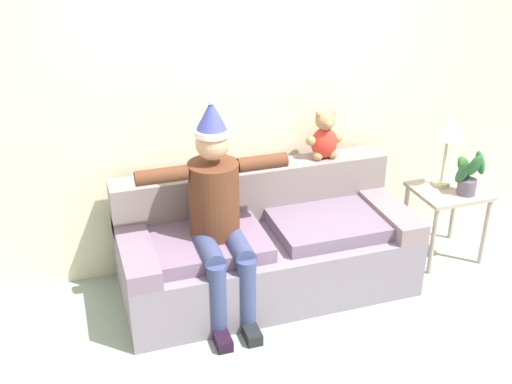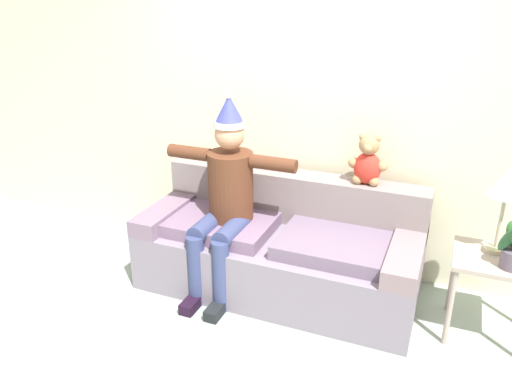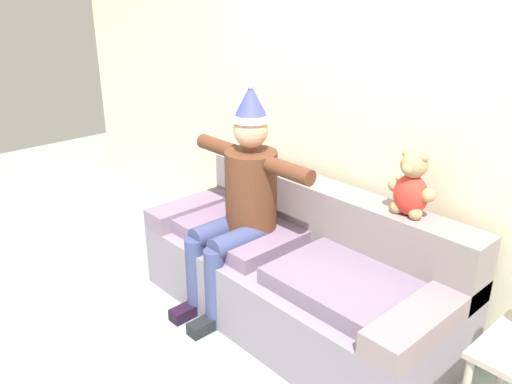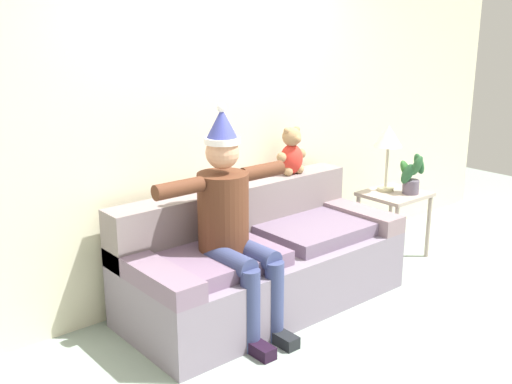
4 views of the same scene
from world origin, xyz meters
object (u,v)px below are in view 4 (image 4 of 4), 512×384
Objects in this scene: side_table at (394,203)px; potted_plant at (412,175)px; table_lamp at (388,139)px; couch at (260,261)px; person_seated at (232,220)px; teddy_bear at (292,153)px.

potted_plant reaches higher than side_table.
side_table is 1.03× the size of table_lamp.
couch reaches higher than side_table.
person_seated reaches higher than table_lamp.
table_lamp is at bearing -14.48° from teddy_bear.
couch is 5.47× the size of teddy_bear.
teddy_bear is 0.94m from table_lamp.
potted_plant is (1.56, -0.16, 0.42)m from couch.
potted_plant is (1.95, 0.01, -0.02)m from person_seated.
person_seated is 1.95m from potted_plant.
potted_plant is at bearing -23.46° from teddy_bear.
couch is 3.55× the size of side_table.
table_lamp is (1.47, 0.04, 0.71)m from couch.
teddy_bear is at bearing 156.54° from potted_plant.
couch is 1.37× the size of person_seated.
side_table is 0.29m from potted_plant.
person_seated is 1.89m from table_lamp.
couch is at bearing -153.78° from teddy_bear.
teddy_bear is 1.07× the size of potted_plant.
teddy_bear is 1.11m from side_table.
couch is 3.64× the size of table_lamp.
side_table is at bearing -82.79° from table_lamp.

